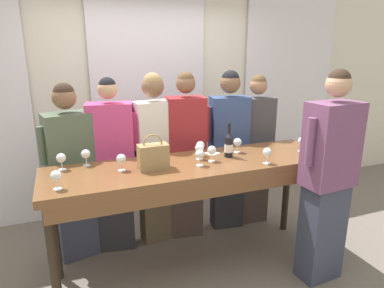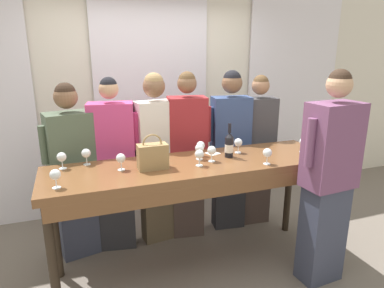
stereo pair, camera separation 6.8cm
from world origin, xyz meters
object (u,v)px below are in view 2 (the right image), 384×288
object	(u,v)px
wine_glass_near_host	(267,153)
guest_olive_jacket	(73,172)
handbag	(153,156)
host_pouring	(328,180)
wine_glass_back_left	(238,143)
guest_navy_coat	(230,149)
wine_glass_front_mid	(121,159)
wine_glass_front_left	(86,154)
wine_glass_front_right	(199,155)
wine_glass_center_mid	(212,151)
wine_glass_by_bottle	(201,146)
wine_glass_back_mid	(199,149)
guest_cream_sweater	(156,156)
wine_glass_back_right	(62,157)
wine_bottle	(229,145)
wine_glass_center_left	(320,147)
guest_beige_cap	(257,149)
wine_glass_by_handbag	(55,175)
guest_striped_shirt	(187,155)
wine_glass_center_right	(303,142)
tasting_bar	(195,175)
guest_pink_top	(114,165)

from	to	relation	value
wine_glass_near_host	guest_olive_jacket	bearing A→B (deg)	151.92
handbag	host_pouring	world-z (taller)	host_pouring
wine_glass_back_left	guest_navy_coat	size ratio (longest dim) A/B	0.08
wine_glass_front_mid	guest_olive_jacket	xyz separation A→B (m)	(-0.38, 0.56, -0.26)
wine_glass_near_host	wine_glass_front_left	bearing A→B (deg)	160.67
wine_glass_front_left	wine_glass_back_left	bearing A→B (deg)	-5.51
wine_glass_front_mid	wine_glass_front_right	xyz separation A→B (m)	(0.63, -0.12, -0.00)
handbag	wine_glass_center_mid	size ratio (longest dim) A/B	2.10
wine_glass_by_bottle	host_pouring	world-z (taller)	host_pouring
wine_glass_center_mid	wine_glass_back_mid	xyz separation A→B (m)	(-0.08, 0.09, 0.00)
wine_glass_front_left	wine_glass_by_bottle	bearing A→B (deg)	-6.16
guest_olive_jacket	guest_cream_sweater	distance (m)	0.81
wine_glass_back_left	wine_glass_back_right	xyz separation A→B (m)	(-1.56, 0.09, 0.00)
wine_bottle	wine_glass_by_bottle	world-z (taller)	wine_bottle
wine_glass_center_left	wine_glass_near_host	xyz separation A→B (m)	(-0.55, -0.01, 0.00)
wine_glass_back_left	wine_glass_back_right	world-z (taller)	same
wine_glass_front_left	guest_cream_sweater	size ratio (longest dim) A/B	0.08
handbag	wine_bottle	bearing A→B (deg)	5.41
wine_glass_by_bottle	guest_beige_cap	bearing A→B (deg)	27.03
wine_glass_front_right	wine_glass_by_handbag	xyz separation A→B (m)	(-1.12, -0.10, 0.00)
wine_glass_back_left	wine_glass_back_right	distance (m)	1.56
wine_glass_back_mid	guest_navy_coat	world-z (taller)	guest_navy_coat
wine_glass_by_handbag	guest_olive_jacket	world-z (taller)	guest_olive_jacket
wine_glass_center_mid	guest_striped_shirt	size ratio (longest dim) A/B	0.08
wine_glass_front_left	wine_glass_center_right	bearing A→B (deg)	-9.26
tasting_bar	handbag	bearing A→B (deg)	-179.82
wine_bottle	wine_glass_by_bottle	size ratio (longest dim) A/B	2.23
wine_glass_front_right	host_pouring	distance (m)	1.09
guest_beige_cap	wine_glass_back_left	bearing A→B (deg)	-136.53
wine_glass_front_mid	wine_glass_back_right	xyz separation A→B (m)	(-0.45, 0.19, 0.00)
wine_glass_center_left	wine_glass_by_bottle	size ratio (longest dim) A/B	1.00
wine_glass_near_host	guest_pink_top	xyz separation A→B (m)	(-1.19, 0.84, -0.24)
wine_glass_center_right	wine_glass_near_host	size ratio (longest dim) A/B	1.00
guest_olive_jacket	guest_beige_cap	distance (m)	1.97
wine_glass_back_right	guest_pink_top	world-z (taller)	guest_pink_top
guest_navy_coat	guest_beige_cap	xyz separation A→B (m)	(0.34, 0.00, -0.03)
tasting_bar	guest_cream_sweater	size ratio (longest dim) A/B	1.44
wine_glass_by_bottle	guest_cream_sweater	size ratio (longest dim) A/B	0.08
wine_glass_front_mid	wine_glass_center_left	bearing A→B (deg)	-8.51
wine_glass_by_handbag	guest_beige_cap	distance (m)	2.24
guest_olive_jacket	wine_glass_back_mid	bearing A→B (deg)	-25.83
wine_glass_by_bottle	guest_cream_sweater	xyz separation A→B (m)	(-0.31, 0.44, -0.19)
wine_glass_front_mid	wine_glass_by_bottle	bearing A→B (deg)	9.67
wine_glass_front_right	host_pouring	xyz separation A→B (m)	(0.97, -0.45, -0.19)
wine_glass_front_mid	wine_glass_center_left	world-z (taller)	same
wine_glass_by_handbag	guest_navy_coat	distance (m)	1.92
wine_glass_front_right	wine_glass_front_left	bearing A→B (deg)	158.47
wine_glass_center_left	host_pouring	bearing A→B (deg)	-114.60
wine_glass_by_bottle	guest_olive_jacket	bearing A→B (deg)	158.66
handbag	host_pouring	bearing A→B (deg)	-20.70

